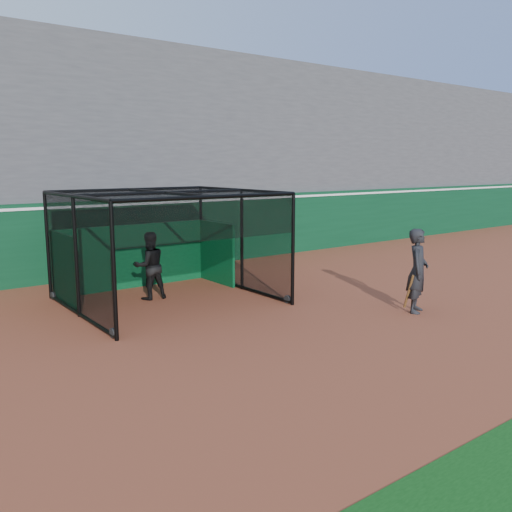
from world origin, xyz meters
TOP-DOWN VIEW (x-y plane):
  - ground at (0.00, 0.00)m, footprint 120.00×120.00m
  - outfield_wall at (0.00, 8.50)m, footprint 50.00×0.50m
  - grandstand at (0.00, 12.27)m, footprint 50.00×7.85m
  - batting_cage at (-1.13, 4.16)m, footprint 4.96×4.66m
  - batter at (-1.39, 4.71)m, footprint 0.95×0.77m
  - on_deck_player at (3.33, -0.53)m, footprint 0.92×0.82m

SIDE VIEW (x-z plane):
  - ground at x=0.00m, z-range 0.00..0.00m
  - batter at x=-1.39m, z-range 0.00..1.86m
  - on_deck_player at x=3.33m, z-range 0.00..2.10m
  - outfield_wall at x=0.00m, z-range 0.04..2.54m
  - batting_cage at x=-1.13m, z-range 0.00..2.92m
  - grandstand at x=0.00m, z-range 0.00..8.95m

